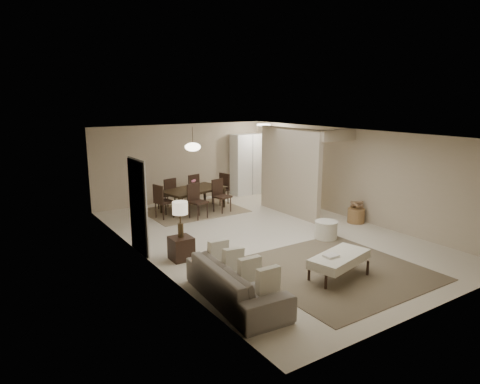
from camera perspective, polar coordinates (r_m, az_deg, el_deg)
floor at (r=10.61m, az=3.26°, el=-5.82°), size 9.00×9.00×0.00m
ceiling at (r=10.11m, az=3.44°, el=7.77°), size 9.00×9.00×0.00m
back_wall at (r=14.09m, az=-7.65°, el=3.90°), size 6.00×0.00×6.00m
left_wall at (r=8.87m, az=-12.42°, el=-1.36°), size 0.00×9.00×9.00m
right_wall at (r=12.28m, az=14.67°, el=2.34°), size 0.00×9.00×9.00m
partition at (r=12.35m, az=6.60°, el=2.72°), size 0.15×2.50×2.50m
doorway at (r=9.48m, az=-13.50°, el=-1.95°), size 0.04×0.90×2.04m
pantry_cabinet at (r=14.99m, az=1.09°, el=3.75°), size 1.20×0.55×2.10m
flush_light at (r=14.04m, az=3.16°, el=8.93°), size 0.44×0.44×0.05m
living_rug at (r=8.75m, az=12.47°, el=-10.14°), size 3.20×3.20×0.01m
sofa at (r=7.26m, az=-0.55°, el=-11.93°), size 2.30×1.05×0.65m
ottoman_bench at (r=8.28m, az=13.11°, el=-8.71°), size 1.42×0.90×0.47m
side_table at (r=9.10m, az=-7.84°, el=-7.45°), size 0.45×0.45×0.49m
table_lamp at (r=8.85m, az=-7.99°, el=-2.54°), size 0.32×0.32×0.76m
round_pouf at (r=10.51m, az=11.41°, el=-4.99°), size 0.55×0.55×0.43m
wicker_basket at (r=12.03m, az=15.21°, el=-3.06°), size 0.60×0.60×0.39m
dining_rug at (r=12.94m, az=-6.12°, el=-2.46°), size 2.80×2.10×0.01m
dining_table at (r=12.86m, az=-6.15°, el=-1.04°), size 2.11×1.49×0.67m
dining_chairs at (r=12.82m, az=-6.17°, el=-0.38°), size 2.64×2.16×0.98m
vase at (r=12.77m, az=-6.20°, el=0.80°), size 0.17×0.17×0.17m
yellow_mat at (r=12.99m, az=8.18°, el=-2.46°), size 0.87×0.61×0.01m
pendant_light at (r=12.58m, az=-6.32°, el=5.99°), size 0.46×0.46×0.71m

